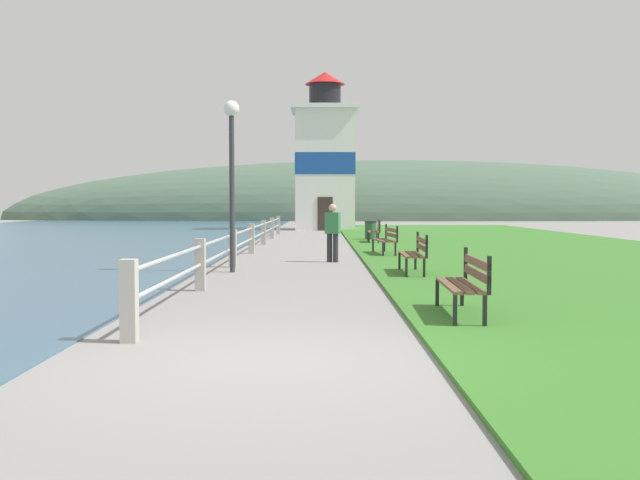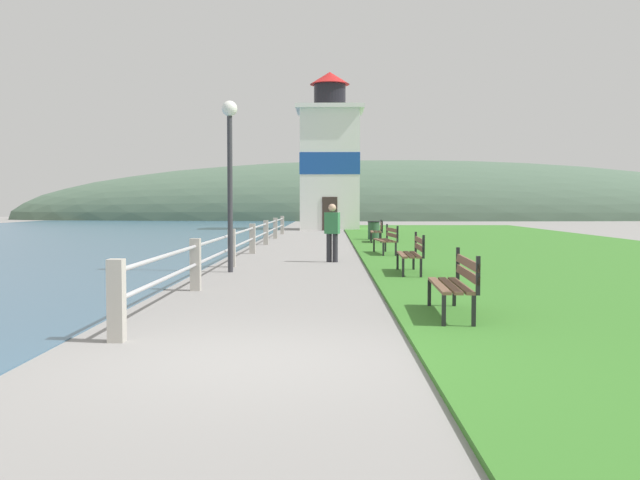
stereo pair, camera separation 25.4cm
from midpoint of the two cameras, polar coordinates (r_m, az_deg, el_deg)
The scene contains 12 objects.
ground_plane at distance 7.30m, azimuth -5.28°, elevation -9.66°, with size 160.00×160.00×0.00m, color gray.
grass_verge at distance 25.83m, azimuth 15.99°, elevation -0.66°, with size 12.00×53.11×0.06m.
seawall_railing at distance 22.78m, azimuth -5.69°, elevation 0.31°, with size 0.18×29.28×0.96m.
park_bench_near at distance 9.96m, azimuth 11.00°, elevation -3.19°, with size 0.54×1.84×0.94m.
park_bench_midway at distance 15.82m, azimuth 7.32°, elevation -0.92°, with size 0.52×1.81×0.94m.
park_bench_far at distance 21.92m, azimuth 5.17°, elevation 0.16°, with size 0.63×1.90×0.94m.
park_bench_by_lighthouse at distance 28.67m, azimuth 4.34°, elevation 0.80°, with size 0.54×1.62×0.94m.
lighthouse at distance 44.17m, azimuth 0.37°, elevation 6.32°, with size 4.09×4.09×9.67m.
person_strolling at distance 19.38m, azimuth 0.78°, elevation 0.76°, with size 0.43×0.32×1.59m.
trash_bin at distance 30.78m, azimuth 3.98°, elevation 0.73°, with size 0.54×0.54×0.84m.
lamp_post at distance 16.66m, azimuth -7.37°, elevation 6.85°, with size 0.36×0.36×3.96m.
distant_hillside at distance 72.89m, azimuth 5.91°, elevation 1.65°, with size 80.00×16.00×12.00m.
Camera 1 is at (0.55, -7.09, 1.59)m, focal length 40.00 mm.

